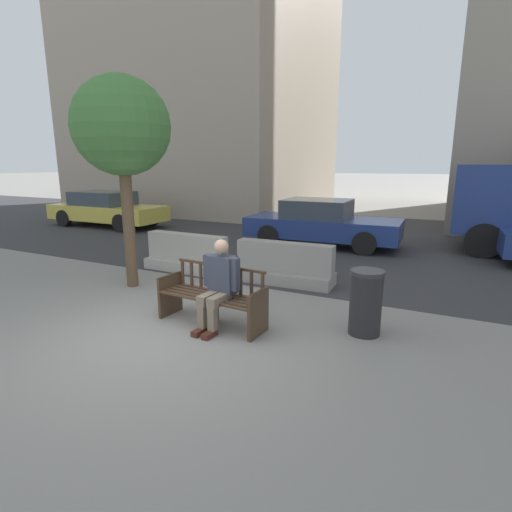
% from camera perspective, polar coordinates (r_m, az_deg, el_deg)
% --- Properties ---
extents(ground_plane, '(200.00, 200.00, 0.00)m').
position_cam_1_polar(ground_plane, '(5.88, -13.71, -11.19)').
color(ground_plane, gray).
extents(street_asphalt, '(120.00, 12.00, 0.01)m').
position_cam_1_polar(street_asphalt, '(13.43, 10.90, 2.65)').
color(street_asphalt, '#333335').
rests_on(street_asphalt, ground).
extents(street_bench, '(1.72, 0.64, 0.88)m').
position_cam_1_polar(street_bench, '(6.06, -6.28, -6.08)').
color(street_bench, '#473323').
rests_on(street_bench, ground).
extents(seated_person, '(0.59, 0.74, 1.31)m').
position_cam_1_polar(seated_person, '(5.83, -5.33, -3.81)').
color(seated_person, '#383D4C').
rests_on(seated_person, ground).
extents(jersey_barrier_centre, '(2.03, 0.76, 0.84)m').
position_cam_1_polar(jersey_barrier_centre, '(8.11, 4.09, -1.51)').
color(jersey_barrier_centre, gray).
rests_on(jersey_barrier_centre, ground).
extents(jersey_barrier_left, '(2.01, 0.71, 0.84)m').
position_cam_1_polar(jersey_barrier_left, '(9.17, -9.79, 0.04)').
color(jersey_barrier_left, '#ADA89E').
rests_on(jersey_barrier_left, ground).
extents(street_tree, '(1.79, 1.79, 3.94)m').
position_cam_1_polar(street_tree, '(8.04, -18.64, 16.91)').
color(street_tree, brown).
rests_on(street_tree, ground).
extents(car_taxi_near, '(4.71, 1.88, 1.34)m').
position_cam_1_polar(car_taxi_near, '(16.56, -20.60, 6.31)').
color(car_taxi_near, '#DBC64C').
rests_on(car_taxi_near, ground).
extents(car_sedan_far, '(4.49, 2.00, 1.35)m').
position_cam_1_polar(car_sedan_far, '(11.96, 9.29, 4.65)').
color(car_sedan_far, navy).
rests_on(car_sedan_far, ground).
extents(trash_bin, '(0.47, 0.47, 0.94)m').
position_cam_1_polar(trash_bin, '(5.86, 15.40, -6.39)').
color(trash_bin, '#232326').
rests_on(trash_bin, ground).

